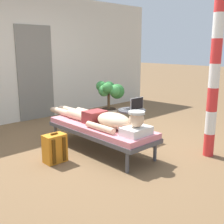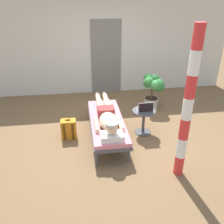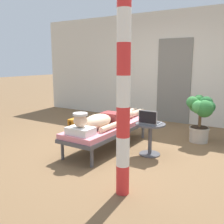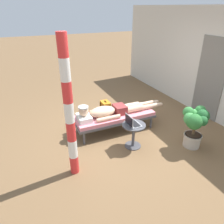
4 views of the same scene
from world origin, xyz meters
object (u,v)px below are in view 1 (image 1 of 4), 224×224
at_px(lounge_chair, 101,129).
at_px(backpack, 55,149).
at_px(laptop, 134,107).
at_px(side_table, 132,119).
at_px(person_reclining, 103,119).
at_px(porch_post, 214,76).
at_px(potted_plant, 110,96).

distance_m(lounge_chair, backpack, 0.79).
bearing_deg(lounge_chair, laptop, 1.40).
relative_size(lounge_chair, side_table, 3.62).
bearing_deg(side_table, person_reclining, -169.98).
relative_size(lounge_chair, laptop, 6.10).
relative_size(lounge_chair, porch_post, 0.80).
distance_m(person_reclining, side_table, 0.81).
relative_size(backpack, potted_plant, 0.48).
bearing_deg(person_reclining, potted_plant, 43.81).
xyz_separation_m(person_reclining, potted_plant, (1.29, 1.24, 0.04)).
xyz_separation_m(backpack, potted_plant, (2.06, 1.08, 0.36)).
bearing_deg(potted_plant, backpack, -152.39).
bearing_deg(porch_post, lounge_chair, 129.35).
distance_m(laptop, backpack, 1.59).
bearing_deg(potted_plant, laptop, -114.02).
relative_size(person_reclining, side_table, 4.15).
distance_m(side_table, porch_post, 1.59).
bearing_deg(porch_post, backpack, 143.07).
relative_size(laptop, potted_plant, 0.35).
bearing_deg(laptop, lounge_chair, -178.60).
bearing_deg(backpack, potted_plant, 27.61).
height_order(backpack, porch_post, porch_post).
xyz_separation_m(laptop, porch_post, (0.25, -1.28, 0.60)).
relative_size(laptop, backpack, 0.73).
relative_size(side_table, backpack, 1.23).
xyz_separation_m(lounge_chair, backpack, (-0.77, 0.09, -0.15)).
distance_m(side_table, backpack, 1.55).
bearing_deg(backpack, laptop, -2.80).
height_order(lounge_chair, porch_post, porch_post).
height_order(laptop, backpack, laptop).
height_order(side_table, backpack, side_table).
bearing_deg(person_reclining, laptop, 6.32).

